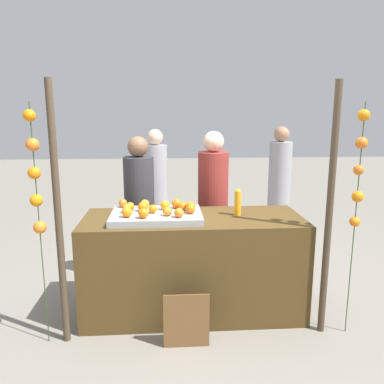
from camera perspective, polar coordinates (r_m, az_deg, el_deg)
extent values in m
plane|color=gray|center=(3.82, 0.16, -16.94)|extent=(24.00, 24.00, 0.00)
cube|color=#4C3819|center=(3.62, 0.16, -10.65)|extent=(1.97, 0.77, 0.91)
cube|color=#9EA0A5|center=(3.42, -5.26, -3.53)|extent=(0.79, 0.54, 0.06)
sphere|color=orange|center=(3.24, -1.94, -3.08)|extent=(0.08, 0.08, 0.08)
sphere|color=orange|center=(3.54, -2.29, -1.72)|extent=(0.09, 0.09, 0.09)
sphere|color=orange|center=(3.46, -7.26, -2.14)|extent=(0.09, 0.09, 0.09)
sphere|color=orange|center=(3.56, -6.98, -1.76)|extent=(0.08, 0.08, 0.08)
sphere|color=orange|center=(3.29, -9.59, -2.95)|extent=(0.09, 0.09, 0.09)
sphere|color=orange|center=(3.49, -4.01, -1.95)|extent=(0.08, 0.08, 0.08)
sphere|color=orange|center=(3.29, -3.65, -2.88)|extent=(0.08, 0.08, 0.08)
sphere|color=orange|center=(3.47, -1.42, -2.10)|extent=(0.08, 0.08, 0.08)
sphere|color=orange|center=(3.24, -7.21, -3.13)|extent=(0.08, 0.08, 0.08)
sphere|color=orange|center=(3.49, -9.14, -2.12)|extent=(0.08, 0.08, 0.08)
sphere|color=orange|center=(3.44, -0.24, -2.14)|extent=(0.09, 0.09, 0.09)
sphere|color=orange|center=(3.63, -10.16, -1.64)|extent=(0.08, 0.08, 0.08)
sphere|color=orange|center=(3.39, -5.82, -2.50)|extent=(0.07, 0.07, 0.07)
sphere|color=orange|center=(3.43, -9.62, -2.43)|extent=(0.08, 0.08, 0.08)
sphere|color=orange|center=(3.35, -0.23, -2.54)|extent=(0.08, 0.08, 0.08)
cylinder|color=#F6A21B|center=(3.53, 6.77, -1.66)|extent=(0.06, 0.06, 0.23)
cylinder|color=yellow|center=(3.51, 6.82, 0.28)|extent=(0.03, 0.03, 0.02)
cube|color=brown|center=(3.20, -0.82, -18.61)|extent=(0.36, 0.01, 0.46)
cube|color=black|center=(3.21, -0.84, -18.48)|extent=(0.34, 0.02, 0.44)
cylinder|color=#333338|center=(4.20, -7.70, -4.20)|extent=(0.32, 0.32, 1.37)
sphere|color=brown|center=(4.06, -8.01, 6.65)|extent=(0.21, 0.21, 0.21)
cylinder|color=maroon|center=(4.25, 3.08, -3.61)|extent=(0.33, 0.33, 1.42)
sphere|color=beige|center=(4.11, 3.20, 7.45)|extent=(0.22, 0.22, 0.22)
cylinder|color=#99999E|center=(5.43, -5.33, -0.41)|extent=(0.32, 0.32, 1.39)
sphere|color=beige|center=(5.31, -5.50, 8.07)|extent=(0.22, 0.22, 0.22)
cylinder|color=#99999E|center=(5.82, 12.73, 0.30)|extent=(0.33, 0.33, 1.41)
sphere|color=#A87A59|center=(5.72, 13.11, 8.32)|extent=(0.22, 0.22, 0.22)
cylinder|color=#473828|center=(3.14, -19.14, -3.63)|extent=(0.06, 0.06, 2.08)
cylinder|color=#473828|center=(3.29, 19.61, -2.95)|extent=(0.06, 0.06, 2.08)
cylinder|color=#2D4C23|center=(3.19, -21.56, -5.10)|extent=(0.01, 0.01, 1.91)
sphere|color=orange|center=(3.07, -22.89, 10.38)|extent=(0.09, 0.09, 0.09)
sphere|color=orange|center=(3.07, -22.49, 6.47)|extent=(0.10, 0.10, 0.10)
sphere|color=orange|center=(3.10, -22.27, 2.62)|extent=(0.10, 0.10, 0.10)
sphere|color=orange|center=(3.15, -21.99, -1.14)|extent=(0.10, 0.10, 0.10)
sphere|color=orange|center=(3.18, -21.54, -4.87)|extent=(0.10, 0.10, 0.10)
cylinder|color=#2D4C23|center=(3.37, 22.89, -4.33)|extent=(0.01, 0.01, 1.91)
sphere|color=orange|center=(3.24, 24.02, 10.32)|extent=(0.09, 0.09, 0.09)
sphere|color=orange|center=(3.25, 23.75, 6.62)|extent=(0.09, 0.09, 0.09)
sphere|color=orange|center=(3.29, 23.38, 3.00)|extent=(0.08, 0.08, 0.08)
sphere|color=orange|center=(3.31, 23.27, -0.62)|extent=(0.09, 0.09, 0.09)
sphere|color=orange|center=(3.38, 22.90, -4.05)|extent=(0.08, 0.08, 0.08)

